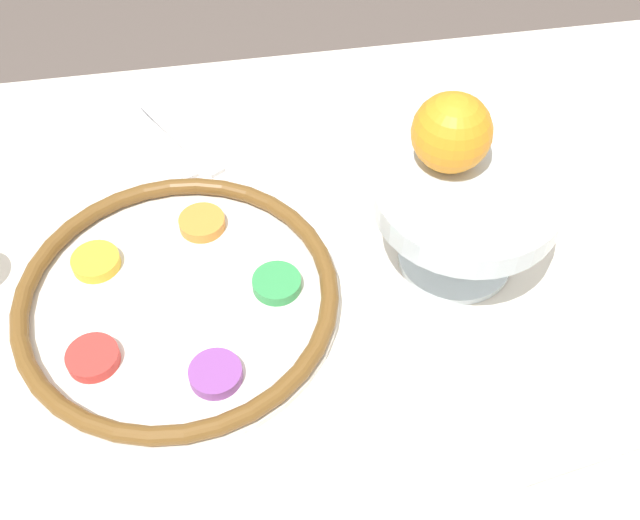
{
  "coord_description": "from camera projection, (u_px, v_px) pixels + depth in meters",
  "views": [
    {
      "loc": [
        -0.14,
        -0.5,
        1.4
      ],
      "look_at": [
        -0.06,
        0.02,
        0.76
      ],
      "focal_mm": 42.0,
      "sensor_mm": 36.0,
      "label": 1
    }
  ],
  "objects": [
    {
      "name": "fork_right",
      "position": [
        181.0,
        138.0,
        1.02
      ],
      "size": [
        0.11,
        0.17,
        0.01
      ],
      "color": "silver",
      "rests_on": "dining_table"
    },
    {
      "name": "dining_table",
      "position": [
        360.0,
        433.0,
        1.13
      ],
      "size": [
        1.55,
        0.92,
        0.72
      ],
      "color": "silver",
      "rests_on": "ground_plane"
    },
    {
      "name": "seder_plate",
      "position": [
        177.0,
        297.0,
        0.83
      ],
      "size": [
        0.36,
        0.36,
        0.03
      ],
      "color": "silver",
      "rests_on": "dining_table"
    },
    {
      "name": "spoon",
      "position": [
        551.0,
        504.0,
        0.69
      ],
      "size": [
        0.16,
        0.08,
        0.01
      ],
      "color": "silver",
      "rests_on": "dining_table"
    },
    {
      "name": "fruit_stand",
      "position": [
        466.0,
        204.0,
        0.81
      ],
      "size": [
        0.2,
        0.2,
        0.12
      ],
      "color": "silver",
      "rests_on": "dining_table"
    },
    {
      "name": "fork_left",
      "position": [
        159.0,
        140.0,
        1.01
      ],
      "size": [
        0.1,
        0.17,
        0.01
      ],
      "color": "silver",
      "rests_on": "dining_table"
    },
    {
      "name": "napkin_roll",
      "position": [
        564.0,
        446.0,
        0.71
      ],
      "size": [
        0.18,
        0.07,
        0.05
      ],
      "color": "white",
      "rests_on": "dining_table"
    },
    {
      "name": "orange_fruit",
      "position": [
        452.0,
        132.0,
        0.78
      ],
      "size": [
        0.09,
        0.09,
        0.09
      ],
      "color": "orange",
      "rests_on": "fruit_stand"
    },
    {
      "name": "ground_plane",
      "position": [
        352.0,
        519.0,
        1.41
      ],
      "size": [
        8.0,
        8.0,
        0.0
      ],
      "primitive_type": "plane",
      "color": "#564C47"
    }
  ]
}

